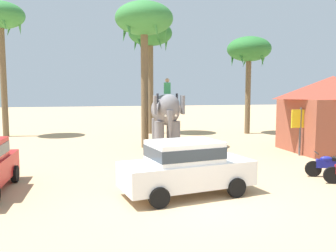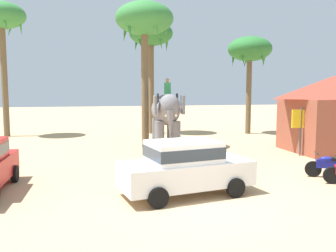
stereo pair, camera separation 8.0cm
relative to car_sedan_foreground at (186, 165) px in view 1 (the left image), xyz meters
name	(u,v)px [view 1 (the left image)]	position (x,y,z in m)	size (l,w,h in m)	color
ground_plane	(197,201)	(0.17, -0.69, -0.93)	(120.00, 120.00, 0.00)	tan
car_sedan_foreground	(186,165)	(0.00, 0.00, 0.00)	(4.34, 2.42, 1.70)	white
elephant_with_mahout	(166,113)	(1.25, 8.54, 1.06)	(1.92, 3.95, 3.88)	slate
motorcycle_far_in_row	(330,165)	(5.86, 0.88, -0.46)	(1.70, 0.86, 0.94)	black
palm_tree_behind_elephant	(144,23)	(0.17, 9.20, 6.02)	(3.20, 3.20, 8.08)	brown
palm_tree_near_hut	(1,20)	(-8.65, 16.00, 7.10)	(3.20, 3.20, 9.24)	brown
palm_tree_left_of_road	(249,51)	(8.64, 13.76, 5.14)	(3.20, 3.20, 7.15)	brown
palm_tree_far_back	(150,37)	(1.60, 15.43, 6.21)	(3.20, 3.20, 8.28)	brown
roadside_hut	(332,111)	(9.68, 5.85, 1.20)	(5.02, 4.22, 4.00)	#994C38
signboard_yellow	(301,122)	(7.32, 5.04, 0.76)	(1.00, 0.10, 2.40)	#4C4C51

